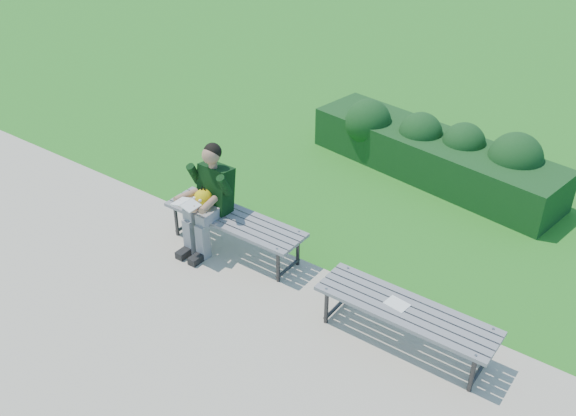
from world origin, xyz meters
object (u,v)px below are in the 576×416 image
Objects in this scene: hedge at (437,151)px; bench_left at (234,222)px; seated_boy at (208,195)px; bench_right at (406,313)px; paper_sheet at (397,304)px.

hedge is 2.15× the size of bench_left.
bench_left is at bearing 17.00° from seated_boy.
hedge is at bearing 70.24° from bench_left.
seated_boy reaches higher than hedge.
hedge reaches higher than bench_right.
bench_left is 0.43m from seated_boy.
bench_left is 7.55× the size of paper_sheet.
hedge is 16.21× the size of paper_sheet.
seated_boy is at bearing -163.00° from bench_left.
bench_right is at bearing -69.87° from hedge.
bench_left is 1.37× the size of seated_boy.
bench_right is at bearing -6.21° from bench_left.
bench_left is at bearing -109.76° from hedge.
bench_left is 1.00× the size of bench_right.
bench_right is at bearing -0.00° from paper_sheet.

